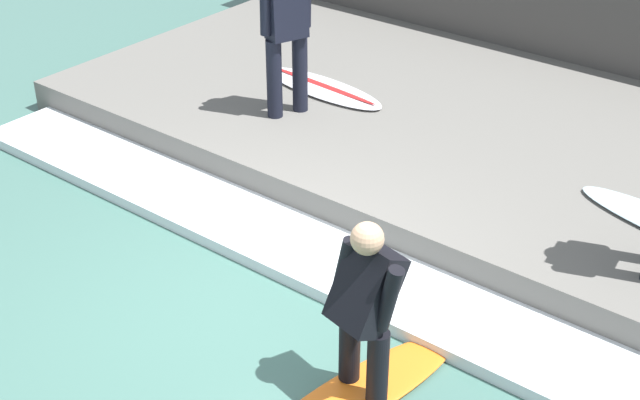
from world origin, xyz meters
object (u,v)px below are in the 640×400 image
(surfer_riding, at_px, (365,302))
(surfboard_waiting_far, at_px, (323,88))
(surfer_waiting_far, at_px, (286,28))
(surfboard_riding, at_px, (362,391))

(surfer_riding, bearing_deg, surfboard_waiting_far, 41.50)
(surfer_riding, xyz_separation_m, surfer_waiting_far, (2.72, 2.96, 0.50))
(surfboard_riding, distance_m, surfboard_waiting_far, 4.60)
(surfboard_riding, xyz_separation_m, surfer_riding, (0.00, 0.00, 0.80))
(surfboard_riding, bearing_deg, surfboard_waiting_far, 41.50)
(surfer_riding, height_order, surfboard_waiting_far, surfer_riding)
(surfboard_riding, xyz_separation_m, surfer_waiting_far, (2.72, 2.96, 1.29))
(surfboard_riding, distance_m, surfer_riding, 0.80)
(surfer_riding, xyz_separation_m, surfboard_waiting_far, (3.43, 3.04, -0.43))
(surfboard_riding, bearing_deg, surfer_waiting_far, 47.41)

